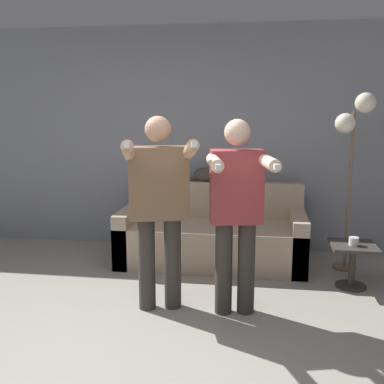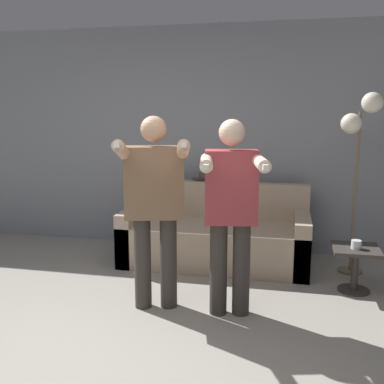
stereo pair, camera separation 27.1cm
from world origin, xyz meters
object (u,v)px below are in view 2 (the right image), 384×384
Objects in this scene: person_left at (155,199)px; person_right at (231,206)px; floor_lamp at (360,130)px; cat at (213,174)px; side_table at (355,260)px; couch at (216,238)px; cup at (356,244)px.

person_right is at bearing -14.83° from person_left.
floor_lamp is (1.10, 1.24, 0.54)m from person_right.
cat reaches higher than side_table.
couch is at bearing 159.57° from side_table.
person_right is 1.33m from cup.
side_table is (1.37, -0.51, 0.02)m from couch.
person_left reaches higher than cup.
person_right is (0.62, -0.00, -0.03)m from person_left.
floor_lamp reaches higher than couch.
couch is at bearing -179.82° from floor_lamp.
couch is 4.75× the size of side_table.
couch is 22.18× the size of cup.
cat is 4.69× the size of cup.
couch is 1.48m from cup.
person_right is 3.78× the size of cat.
person_left is at bearing 169.54° from person_right.
floor_lamp is at bearing 0.18° from couch.
side_table is 0.16m from cup.
couch is 4.73× the size of cat.
floor_lamp reaches higher than cup.
person_left is 0.88× the size of floor_lamp.
person_right is at bearing -145.67° from side_table.
person_right is 3.79× the size of side_table.
person_right is 1.74m from floor_lamp.
person_left reaches higher than cat.
floor_lamp is 4.36× the size of side_table.
side_table is at bearing 77.06° from cup.
side_table is (1.06, 0.72, -0.61)m from person_right.
person_left reaches higher than person_right.
side_table is 4.67× the size of cup.
floor_lamp is 1.14m from cup.
cup is at bearing 23.01° from person_right.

